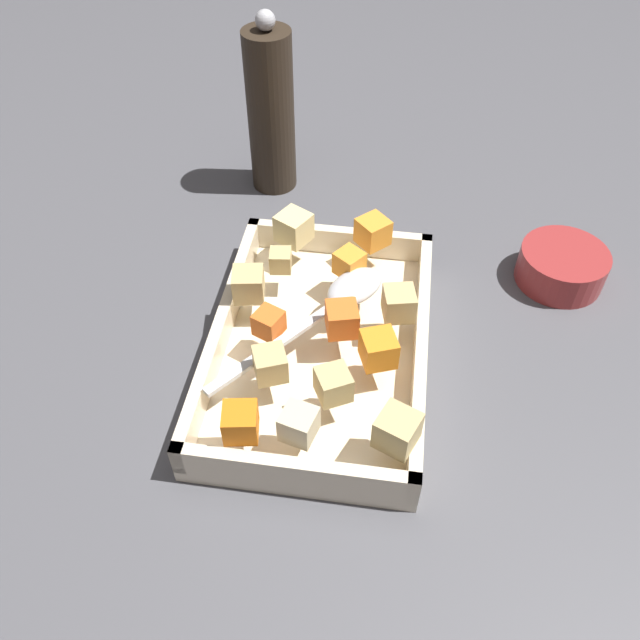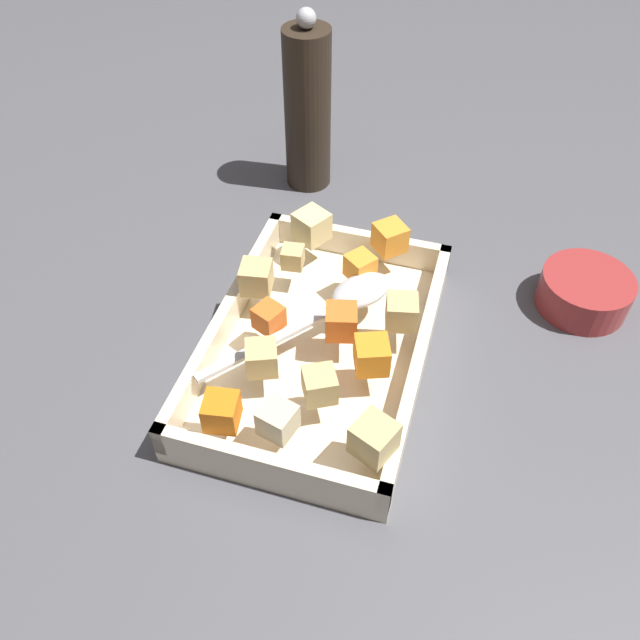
# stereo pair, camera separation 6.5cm
# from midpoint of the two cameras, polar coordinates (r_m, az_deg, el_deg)

# --- Properties ---
(ground_plane) EXTENTS (4.00, 4.00, 0.00)m
(ground_plane) POSITION_cam_midpoint_polar(r_m,az_deg,el_deg) (0.70, 4.07, -3.01)
(ground_plane) COLOR #4C4C51
(baking_dish) EXTENTS (0.33, 0.22, 0.05)m
(baking_dish) POSITION_cam_midpoint_polar(r_m,az_deg,el_deg) (0.68, 2.72, -2.69)
(baking_dish) COLOR beige
(baking_dish) RESTS_ON ground_plane
(carrot_chunk_mid_right) EXTENTS (0.04, 0.04, 0.03)m
(carrot_chunk_mid_right) POSITION_cam_midpoint_polar(r_m,az_deg,el_deg) (0.62, 7.60, -3.25)
(carrot_chunk_mid_right) COLOR orange
(carrot_chunk_mid_right) RESTS_ON baking_dish
(carrot_chunk_back_center) EXTENTS (0.04, 0.04, 0.03)m
(carrot_chunk_back_center) POSITION_cam_midpoint_polar(r_m,az_deg,el_deg) (0.64, 4.77, -0.29)
(carrot_chunk_back_center) COLOR orange
(carrot_chunk_back_center) RESTS_ON baking_dish
(carrot_chunk_corner_nw) EXTENTS (0.03, 0.03, 0.03)m
(carrot_chunk_corner_nw) POSITION_cam_midpoint_polar(r_m,az_deg,el_deg) (0.57, -5.47, -8.21)
(carrot_chunk_corner_nw) COLOR orange
(carrot_chunk_corner_nw) RESTS_ON baking_dish
(carrot_chunk_front_center) EXTENTS (0.04, 0.04, 0.03)m
(carrot_chunk_front_center) POSITION_cam_midpoint_polar(r_m,az_deg,el_deg) (0.70, 6.20, 4.60)
(carrot_chunk_front_center) COLOR orange
(carrot_chunk_front_center) RESTS_ON baking_dish
(carrot_chunk_near_left) EXTENTS (0.04, 0.04, 0.03)m
(carrot_chunk_near_left) POSITION_cam_midpoint_polar(r_m,az_deg,el_deg) (0.74, 8.70, 7.08)
(carrot_chunk_near_left) COLOR orange
(carrot_chunk_near_left) RESTS_ON baking_dish
(carrot_chunk_corner_se) EXTENTS (0.03, 0.03, 0.03)m
(carrot_chunk_corner_se) POSITION_cam_midpoint_polar(r_m,az_deg,el_deg) (0.65, -1.69, 0.07)
(carrot_chunk_corner_se) COLOR orange
(carrot_chunk_corner_se) RESTS_ON baking_dish
(potato_chunk_near_right) EXTENTS (0.04, 0.04, 0.03)m
(potato_chunk_near_right) POSITION_cam_midpoint_polar(r_m,az_deg,el_deg) (0.57, -0.45, -8.99)
(potato_chunk_near_right) COLOR beige
(potato_chunk_near_right) RESTS_ON baking_dish
(potato_chunk_heap_side) EXTENTS (0.05, 0.05, 0.03)m
(potato_chunk_heap_side) POSITION_cam_midpoint_polar(r_m,az_deg,el_deg) (0.75, 1.76, 8.16)
(potato_chunk_heap_side) COLOR #E0CC89
(potato_chunk_heap_side) RESTS_ON baking_dish
(potato_chunk_far_right) EXTENTS (0.04, 0.04, 0.03)m
(potato_chunk_far_right) POSITION_cam_midpoint_polar(r_m,az_deg,el_deg) (0.61, -2.13, -3.53)
(potato_chunk_far_right) COLOR tan
(potato_chunk_far_right) RESTS_ON baking_dish
(potato_chunk_near_spoon) EXTENTS (0.03, 0.03, 0.02)m
(potato_chunk_near_spoon) POSITION_cam_midpoint_polar(r_m,az_deg,el_deg) (0.71, 0.19, 5.44)
(potato_chunk_near_spoon) COLOR tan
(potato_chunk_near_spoon) RESTS_ON baking_dish
(potato_chunk_corner_sw) EXTENTS (0.04, 0.04, 0.03)m
(potato_chunk_corner_sw) POSITION_cam_midpoint_polar(r_m,az_deg,el_deg) (0.59, 3.13, -5.92)
(potato_chunk_corner_sw) COLOR tan
(potato_chunk_corner_sw) RESTS_ON baking_dish
(potato_chunk_rim_edge) EXTENTS (0.04, 0.04, 0.03)m
(potato_chunk_rim_edge) POSITION_cam_midpoint_polar(r_m,az_deg,el_deg) (0.56, 8.15, -10.48)
(potato_chunk_rim_edge) COLOR tan
(potato_chunk_rim_edge) RESTS_ON baking_dish
(potato_chunk_mid_left) EXTENTS (0.04, 0.04, 0.03)m
(potato_chunk_mid_left) POSITION_cam_midpoint_polar(r_m,az_deg,el_deg) (0.66, 10.01, 0.56)
(potato_chunk_mid_left) COLOR tan
(potato_chunk_mid_left) RESTS_ON baking_dish
(potato_chunk_heap_top) EXTENTS (0.04, 0.04, 0.03)m
(potato_chunk_heap_top) POSITION_cam_midpoint_polar(r_m,az_deg,el_deg) (0.68, -2.95, 3.63)
(potato_chunk_heap_top) COLOR tan
(potato_chunk_heap_top) RESTS_ON baking_dish
(serving_spoon) EXTENTS (0.20, 0.16, 0.02)m
(serving_spoon) POSITION_cam_midpoint_polar(r_m,az_deg,el_deg) (0.68, 5.48, 1.95)
(serving_spoon) COLOR silver
(serving_spoon) RESTS_ON baking_dish
(pepper_mill) EXTENTS (0.06, 0.06, 0.24)m
(pepper_mill) POSITION_cam_midpoint_polar(r_m,az_deg,el_deg) (0.88, 1.11, 17.92)
(pepper_mill) COLOR #2D2319
(pepper_mill) RESTS_ON ground_plane
(small_prep_bowl) EXTENTS (0.10, 0.10, 0.04)m
(small_prep_bowl) POSITION_cam_midpoint_polar(r_m,az_deg,el_deg) (0.80, 24.43, 2.17)
(small_prep_bowl) COLOR maroon
(small_prep_bowl) RESTS_ON ground_plane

